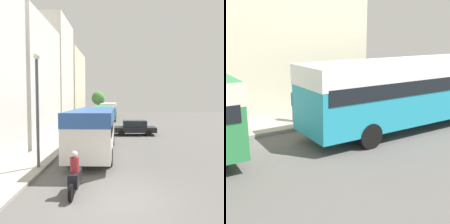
% 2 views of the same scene
% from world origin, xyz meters
% --- Properties ---
extents(building_end_row, '(5.81, 9.80, 11.61)m').
position_xyz_m(building_end_row, '(-9.11, 28.06, 5.80)').
color(building_end_row, beige).
rests_on(building_end_row, ground_plane).
extents(bus_third_in_line, '(2.60, 11.10, 3.15)m').
position_xyz_m(bus_third_in_line, '(-1.70, 32.37, 2.04)').
color(bus_third_in_line, teal).
rests_on(bus_third_in_line, ground_plane).
extents(pedestrian_walking_away, '(0.37, 0.37, 1.61)m').
position_xyz_m(pedestrian_walking_away, '(-4.92, 27.84, 0.97)').
color(pedestrian_walking_away, '#232838').
rests_on(pedestrian_walking_away, sidewalk).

